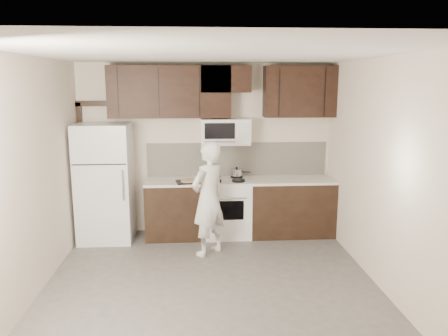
{
  "coord_description": "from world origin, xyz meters",
  "views": [
    {
      "loc": [
        -0.17,
        -4.69,
        2.41
      ],
      "look_at": [
        0.2,
        0.9,
        1.3
      ],
      "focal_mm": 35.0,
      "sensor_mm": 36.0,
      "label": 1
    }
  ],
  "objects": [
    {
      "name": "back_wall",
      "position": [
        0.0,
        2.25,
        1.35
      ],
      "size": [
        4.0,
        0.0,
        4.0
      ],
      "primitive_type": "plane",
      "rotation": [
        1.57,
        0.0,
        0.0
      ],
      "color": "beige",
      "rests_on": "ground"
    },
    {
      "name": "person",
      "position": [
        0.0,
        1.19,
        0.81
      ],
      "size": [
        0.69,
        0.69,
        1.62
      ],
      "primitive_type": "imported",
      "rotation": [
        0.0,
        0.0,
        3.92
      ],
      "color": "white",
      "rests_on": "floor"
    },
    {
      "name": "door_trim",
      "position": [
        -1.92,
        2.21,
        1.25
      ],
      "size": [
        0.5,
        0.08,
        2.12
      ],
      "color": "black",
      "rests_on": "floor"
    },
    {
      "name": "baking_tray",
      "position": [
        -0.28,
        1.78,
        0.92
      ],
      "size": [
        0.42,
        0.35,
        0.02
      ],
      "primitive_type": "cube",
      "rotation": [
        0.0,
        0.0,
        0.19
      ],
      "color": "black",
      "rests_on": "counter_run"
    },
    {
      "name": "upper_cabinets",
      "position": [
        0.21,
        2.08,
        2.28
      ],
      "size": [
        3.48,
        0.35,
        0.78
      ],
      "color": "black",
      "rests_on": "back_wall"
    },
    {
      "name": "ceiling",
      "position": [
        0.0,
        0.0,
        2.7
      ],
      "size": [
        4.5,
        4.5,
        0.0
      ],
      "primitive_type": "plane",
      "rotation": [
        3.14,
        0.0,
        0.0
      ],
      "color": "white",
      "rests_on": "back_wall"
    },
    {
      "name": "pizza",
      "position": [
        -0.28,
        1.78,
        0.94
      ],
      "size": [
        0.3,
        0.3,
        0.02
      ],
      "primitive_type": "cylinder",
      "rotation": [
        0.0,
        0.0,
        0.19
      ],
      "color": "#C8B786",
      "rests_on": "baking_tray"
    },
    {
      "name": "backsplash",
      "position": [
        0.5,
        2.24,
        1.18
      ],
      "size": [
        2.9,
        0.02,
        0.54
      ],
      "primitive_type": "cube",
      "color": "beige",
      "rests_on": "counter_run"
    },
    {
      "name": "counter_run",
      "position": [
        0.6,
        1.94,
        0.46
      ],
      "size": [
        2.95,
        0.64,
        0.91
      ],
      "color": "black",
      "rests_on": "floor"
    },
    {
      "name": "stove",
      "position": [
        0.3,
        1.94,
        0.46
      ],
      "size": [
        0.76,
        0.66,
        0.94
      ],
      "color": "white",
      "rests_on": "floor"
    },
    {
      "name": "refrigerator",
      "position": [
        -1.55,
        1.89,
        0.9
      ],
      "size": [
        0.8,
        0.76,
        1.8
      ],
      "color": "white",
      "rests_on": "floor"
    },
    {
      "name": "floor",
      "position": [
        0.0,
        0.0,
        0.0
      ],
      "size": [
        4.5,
        4.5,
        0.0
      ],
      "primitive_type": "plane",
      "color": "#504E4B",
      "rests_on": "ground"
    },
    {
      "name": "microwave",
      "position": [
        0.3,
        2.06,
        1.65
      ],
      "size": [
        0.76,
        0.42,
        0.4
      ],
      "color": "white",
      "rests_on": "upper_cabinets"
    },
    {
      "name": "saucepan",
      "position": [
        0.48,
        2.09,
        0.98
      ],
      "size": [
        0.31,
        0.18,
        0.17
      ],
      "color": "silver",
      "rests_on": "stove"
    }
  ]
}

